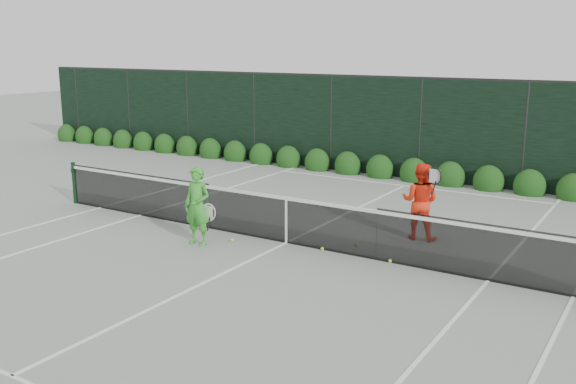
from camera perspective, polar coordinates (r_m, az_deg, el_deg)
The scene contains 8 objects.
ground at distance 13.24m, azimuth -0.14°, elevation -4.55°, with size 80.00×80.00×0.00m, color gray.
tennis_net at distance 13.10m, azimuth -0.24°, elevation -2.31°, with size 12.90×0.10×1.07m.
player_woman at distance 13.05m, azimuth -8.05°, elevation -1.27°, with size 0.65×0.41×1.61m.
player_man at distance 13.59m, azimuth 11.67°, elevation -0.81°, with size 0.92×0.69×1.62m.
court_lines at distance 13.23m, azimuth -0.14°, elevation -4.52°, with size 11.03×23.83×0.01m.
windscreen_fence at distance 10.71m, azimuth -7.87°, elevation -0.50°, with size 32.00×21.07×3.06m.
hedge_row at distance 19.43m, azimuth 11.13°, elevation 1.63°, with size 31.66×0.65×0.94m.
tennis_balls at distance 12.80m, azimuth 3.15°, elevation -5.02°, with size 3.38×1.10×0.07m.
Camera 1 is at (6.70, -10.69, 4.01)m, focal length 40.00 mm.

